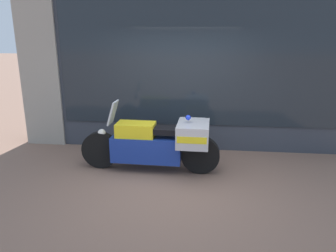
{
  "coord_description": "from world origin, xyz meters",
  "views": [
    {
      "loc": [
        0.48,
        -4.78,
        2.43
      ],
      "look_at": [
        -0.18,
        1.12,
        0.69
      ],
      "focal_mm": 35.0,
      "sensor_mm": 36.0,
      "label": 1
    }
  ],
  "objects": [
    {
      "name": "paramedic_motorcycle",
      "position": [
        -0.28,
        0.62,
        0.54
      ],
      "size": [
        2.49,
        0.76,
        1.25
      ],
      "rotation": [
        0.0,
        0.0,
        3.12
      ],
      "color": "black",
      "rests_on": "ground"
    },
    {
      "name": "shop_building",
      "position": [
        -0.41,
        2.0,
        1.78
      ],
      "size": [
        6.79,
        0.55,
        3.54
      ],
      "color": "#333842",
      "rests_on": "ground"
    },
    {
      "name": "ground_plane",
      "position": [
        0.0,
        0.0,
        0.0
      ],
      "size": [
        60.0,
        60.0,
        0.0
      ],
      "primitive_type": "plane",
      "color": "#7A5B4C"
    },
    {
      "name": "window_display",
      "position": [
        0.35,
        2.03,
        0.48
      ],
      "size": [
        5.49,
        0.3,
        2.01
      ],
      "color": "slate",
      "rests_on": "ground"
    }
  ]
}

